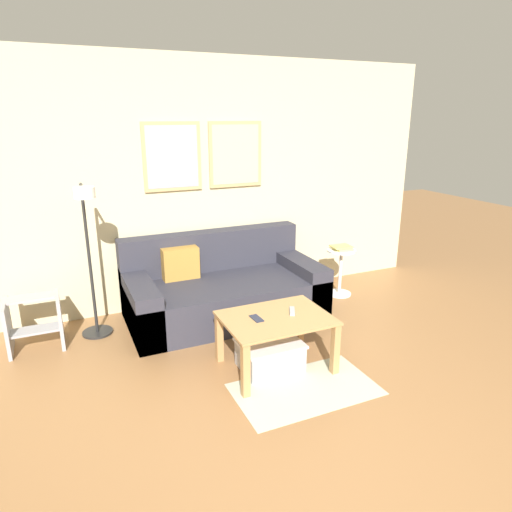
% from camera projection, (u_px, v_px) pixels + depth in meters
% --- Properties ---
extents(ground_plane, '(16.00, 16.00, 0.00)m').
position_uv_depth(ground_plane, '(364.00, 495.00, 2.48)').
color(ground_plane, olive).
extents(wall_back, '(5.60, 0.09, 2.55)m').
position_uv_depth(wall_back, '(193.00, 184.00, 4.73)').
color(wall_back, '#C6BC93').
rests_on(wall_back, ground_plane).
extents(area_rug, '(1.07, 0.62, 0.01)m').
position_uv_depth(area_rug, '(305.00, 389.00, 3.43)').
color(area_rug, '#B2B79E').
rests_on(area_rug, ground_plane).
extents(couch, '(1.93, 0.98, 0.81)m').
position_uv_depth(couch, '(223.00, 290.00, 4.64)').
color(couch, '#2D2D38').
rests_on(couch, ground_plane).
extents(coffee_table, '(0.84, 0.63, 0.44)m').
position_uv_depth(coffee_table, '(276.00, 326.00, 3.63)').
color(coffee_table, '#AD7F4C').
rests_on(coffee_table, ground_plane).
extents(storage_bin, '(0.49, 0.39, 0.23)m').
position_uv_depth(storage_bin, '(270.00, 355.00, 3.69)').
color(storage_bin, '#9EA3A8').
rests_on(storage_bin, ground_plane).
extents(floor_lamp, '(0.28, 0.51, 1.42)m').
position_uv_depth(floor_lamp, '(89.00, 250.00, 3.93)').
color(floor_lamp, black).
rests_on(floor_lamp, ground_plane).
extents(side_table, '(0.32, 0.32, 0.53)m').
position_uv_depth(side_table, '(340.00, 268.00, 5.15)').
color(side_table, white).
rests_on(side_table, ground_plane).
extents(book_stack, '(0.23, 0.21, 0.04)m').
position_uv_depth(book_stack, '(342.00, 248.00, 5.08)').
color(book_stack, '#D8C666').
rests_on(book_stack, side_table).
extents(remote_control, '(0.10, 0.15, 0.02)m').
position_uv_depth(remote_control, '(292.00, 311.00, 3.69)').
color(remote_control, '#99999E').
rests_on(remote_control, coffee_table).
extents(cell_phone, '(0.07, 0.14, 0.01)m').
position_uv_depth(cell_phone, '(256.00, 318.00, 3.57)').
color(cell_phone, '#1E2338').
rests_on(cell_phone, coffee_table).
extents(step_stool, '(0.45, 0.40, 0.45)m').
position_uv_depth(step_stool, '(34.00, 321.00, 3.99)').
color(step_stool, '#99999E').
rests_on(step_stool, ground_plane).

